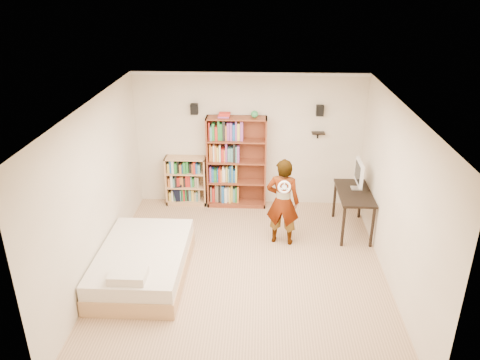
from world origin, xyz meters
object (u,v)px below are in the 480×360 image
object	(u,v)px
computer_desk	(352,212)
daybed	(143,259)
tall_bookshelf	(237,163)
person	(283,202)
low_bookshelf	(186,181)

from	to	relation	value
computer_desk	daybed	size ratio (longest dim) A/B	0.57
computer_desk	daybed	bearing A→B (deg)	-155.63
tall_bookshelf	person	distance (m)	1.67
daybed	low_bookshelf	bearing A→B (deg)	83.52
tall_bookshelf	daybed	xyz separation A→B (m)	(-1.33, -2.56, -0.63)
computer_desk	tall_bookshelf	bearing A→B (deg)	155.93
tall_bookshelf	daybed	size ratio (longest dim) A/B	0.91
computer_desk	person	bearing A→B (deg)	-160.95
low_bookshelf	daybed	bearing A→B (deg)	-96.48
tall_bookshelf	computer_desk	size ratio (longest dim) A/B	1.59
low_bookshelf	person	size ratio (longest dim) A/B	0.65
low_bookshelf	daybed	world-z (taller)	low_bookshelf
tall_bookshelf	person	world-z (taller)	tall_bookshelf
low_bookshelf	computer_desk	bearing A→B (deg)	-17.14
daybed	tall_bookshelf	bearing A→B (deg)	62.53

